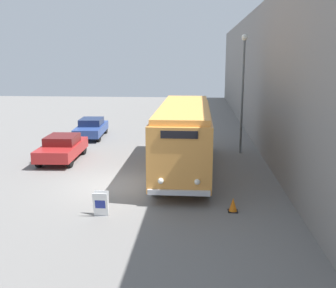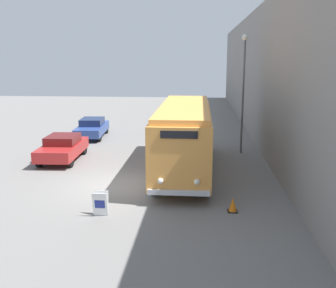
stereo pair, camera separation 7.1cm
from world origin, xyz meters
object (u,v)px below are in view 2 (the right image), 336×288
at_px(parked_car_near, 63,147).
at_px(traffic_cone, 233,205).
at_px(vintage_bus, 184,134).
at_px(sign_board, 100,204).
at_px(streetlamp, 244,78).
at_px(parked_car_mid, 92,128).

relative_size(parked_car_near, traffic_cone, 8.20).
height_order(vintage_bus, parked_car_near, vintage_bus).
distance_m(sign_board, parked_car_near, 8.49).
height_order(vintage_bus, sign_board, vintage_bus).
distance_m(streetlamp, parked_car_near, 10.81).
distance_m(vintage_bus, parked_car_near, 6.93).
relative_size(streetlamp, traffic_cone, 12.92).
bearing_deg(traffic_cone, vintage_bus, 110.62).
distance_m(parked_car_near, traffic_cone, 10.99).
height_order(parked_car_near, traffic_cone, parked_car_near).
bearing_deg(parked_car_mid, parked_car_near, -93.29).
bearing_deg(sign_board, parked_car_mid, 106.49).
distance_m(vintage_bus, streetlamp, 5.65).
xyz_separation_m(parked_car_mid, traffic_cone, (8.79, -13.10, -0.43)).
relative_size(sign_board, traffic_cone, 1.70).
xyz_separation_m(vintage_bus, sign_board, (-2.70, -6.05, -1.40)).
distance_m(parked_car_near, parked_car_mid, 6.38).
bearing_deg(parked_car_near, traffic_cone, -40.25).
bearing_deg(streetlamp, parked_car_near, -165.89).
xyz_separation_m(vintage_bus, streetlamp, (3.18, 3.92, 2.54)).
xyz_separation_m(sign_board, streetlamp, (5.88, 9.97, 3.93)).
bearing_deg(traffic_cone, parked_car_near, 142.22).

